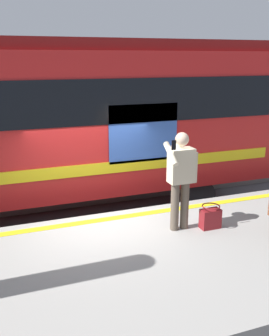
# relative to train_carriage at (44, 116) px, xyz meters

# --- Properties ---
(ground_plane) EXTENTS (26.58, 26.58, 0.00)m
(ground_plane) POSITION_rel_train_carriage_xyz_m (-0.67, 2.36, -2.56)
(ground_plane) COLOR #3D3D3F
(platform) EXTENTS (17.72, 3.61, 1.05)m
(platform) POSITION_rel_train_carriage_xyz_m (-0.67, 4.17, -2.03)
(platform) COLOR gray
(platform) RESTS_ON ground
(safety_line) EXTENTS (17.37, 0.16, 0.01)m
(safety_line) POSITION_rel_train_carriage_xyz_m (-0.67, 2.66, -1.50)
(safety_line) COLOR yellow
(safety_line) RESTS_ON platform
(track_rail_near) EXTENTS (23.04, 0.08, 0.16)m
(track_rail_near) POSITION_rel_train_carriage_xyz_m (-0.67, 0.71, -2.48)
(track_rail_near) COLOR slate
(track_rail_near) RESTS_ON ground
(track_rail_far) EXTENTS (23.04, 0.08, 0.16)m
(track_rail_far) POSITION_rel_train_carriage_xyz_m (-0.67, -0.72, -2.48)
(track_rail_far) COLOR slate
(track_rail_far) RESTS_ON ground
(train_carriage) EXTENTS (10.53, 2.83, 4.04)m
(train_carriage) POSITION_rel_train_carriage_xyz_m (0.00, 0.00, 0.00)
(train_carriage) COLOR red
(train_carriage) RESTS_ON ground
(passenger) EXTENTS (0.57, 0.55, 1.65)m
(passenger) POSITION_rel_train_carriage_xyz_m (-1.68, 3.45, -0.53)
(passenger) COLOR brown
(passenger) RESTS_ON platform
(handbag) EXTENTS (0.34, 0.31, 0.40)m
(handbag) POSITION_rel_train_carriage_xyz_m (-2.18, 3.61, -1.32)
(handbag) COLOR maroon
(handbag) RESTS_ON platform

